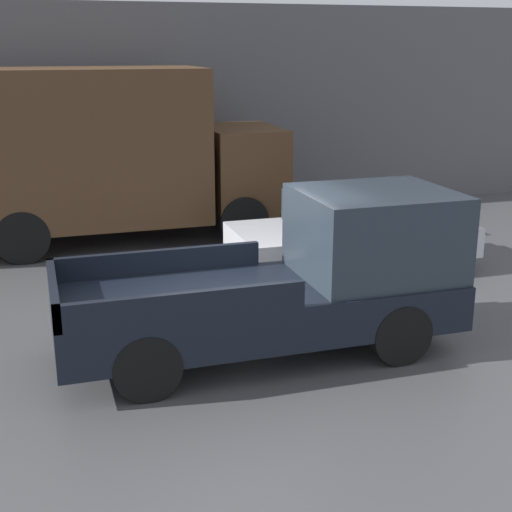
{
  "coord_description": "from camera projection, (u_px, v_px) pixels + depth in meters",
  "views": [
    {
      "loc": [
        -2.78,
        -9.16,
        4.07
      ],
      "look_at": [
        0.24,
        0.43,
        1.08
      ],
      "focal_mm": 50.0,
      "sensor_mm": 36.0,
      "label": 1
    }
  ],
  "objects": [
    {
      "name": "car",
      "position": [
        354.0,
        230.0,
        13.26
      ],
      "size": [
        4.43,
        1.98,
        1.45
      ],
      "color": "silver",
      "rests_on": "ground"
    },
    {
      "name": "newspaper_box",
      "position": [
        233.0,
        193.0,
        17.76
      ],
      "size": [
        0.45,
        0.4,
        1.03
      ],
      "color": "red",
      "rests_on": "ground"
    },
    {
      "name": "building_wall",
      "position": [
        151.0,
        113.0,
        16.94
      ],
      "size": [
        28.0,
        0.15,
        5.02
      ],
      "color": "#56565B",
      "rests_on": "ground"
    },
    {
      "name": "delivery_truck",
      "position": [
        98.0,
        152.0,
        14.74
      ],
      "size": [
        7.11,
        2.41,
        3.63
      ],
      "color": "#4C331E",
      "rests_on": "ground"
    },
    {
      "name": "ground_plane",
      "position": [
        249.0,
        337.0,
        10.33
      ],
      "size": [
        60.0,
        60.0,
        0.0
      ],
      "primitive_type": "plane",
      "color": "#4C4C4F"
    },
    {
      "name": "pickup_truck",
      "position": [
        301.0,
        279.0,
        9.68
      ],
      "size": [
        5.39,
        1.98,
        2.17
      ],
      "color": "black",
      "rests_on": "ground"
    }
  ]
}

